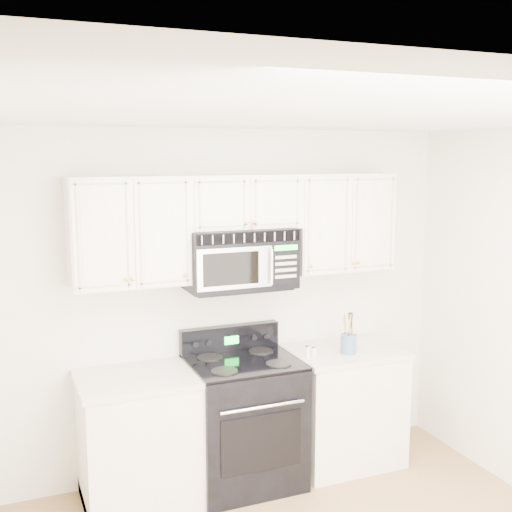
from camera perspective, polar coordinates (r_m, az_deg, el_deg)
room at (r=3.39m, az=8.52°, el=-10.20°), size 3.51×3.51×2.61m
base_cabinet_left at (r=4.71m, az=-10.09°, el=-16.08°), size 0.86×0.65×0.92m
base_cabinet_right at (r=5.24m, az=7.74°, el=-13.33°), size 0.86×0.65×0.92m
range at (r=4.87m, az=-1.12°, el=-14.33°), size 0.78×0.71×1.12m
upper_cabinets at (r=4.66m, az=-1.34°, el=3.12°), size 2.44×0.37×0.75m
microwave at (r=4.65m, az=-1.48°, el=-0.19°), size 0.79×0.45×0.44m
utensil_crock at (r=4.95m, az=8.22°, el=-7.64°), size 0.12×0.12×0.32m
shaker_salt at (r=4.85m, az=4.63°, el=-8.37°), size 0.04×0.04×0.09m
shaker_pepper at (r=4.83m, az=5.18°, el=-8.45°), size 0.04×0.04×0.09m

